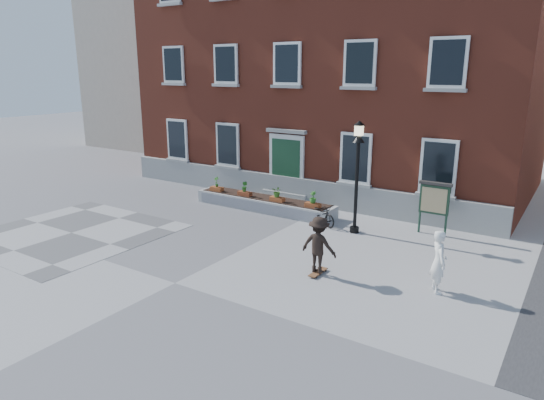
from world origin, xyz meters
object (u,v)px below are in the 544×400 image
Objects in this scene: bystander at (439,262)px; skateboarder at (319,245)px; lamp_post at (358,162)px; bicycle at (321,214)px; notice_board at (434,200)px.

bystander is 0.99× the size of skateboarder.
skateboarder reaches higher than bystander.
lamp_post is 2.34× the size of skateboarder.
bicycle is 0.40× the size of lamp_post.
skateboarder is (-1.69, -5.20, -0.39)m from notice_board.
lamp_post reaches higher than bystander.
bystander is 3.16m from skateboarder.
bystander is at bearing -98.49° from bicycle.
notice_board is (3.75, 1.14, 0.85)m from bicycle.
lamp_post reaches higher than skateboarder.
skateboarder is (0.65, -3.92, -1.67)m from lamp_post.
notice_board is (2.34, 1.28, -1.28)m from lamp_post.
bystander is at bearing -40.68° from lamp_post.
lamp_post is at bearing 16.43° from bystander.
bicycle is at bearing 24.09° from bystander.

